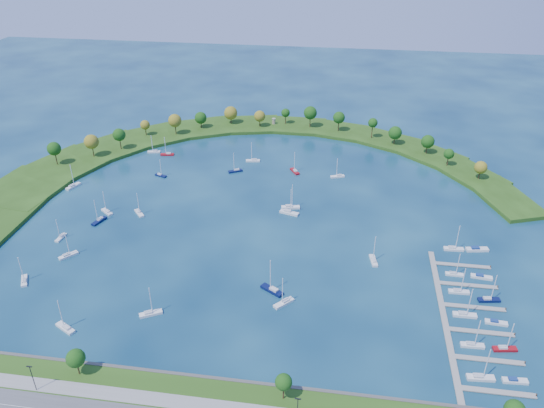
# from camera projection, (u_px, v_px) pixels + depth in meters

# --- Properties ---
(ground) EXTENTS (700.00, 700.00, 0.00)m
(ground) POSITION_uv_depth(u_px,v_px,m) (260.00, 216.00, 253.71)
(ground) COLOR #072542
(ground) RESTS_ON ground
(breakwater) EXTENTS (286.74, 247.64, 2.00)m
(breakwater) POSITION_uv_depth(u_px,v_px,m) (195.00, 165.00, 300.98)
(breakwater) COLOR #274712
(breakwater) RESTS_ON ground
(breakwater_trees) EXTENTS (241.09, 89.35, 14.33)m
(breakwater_trees) POSITION_uv_depth(u_px,v_px,m) (256.00, 127.00, 326.00)
(breakwater_trees) COLOR #382314
(breakwater_trees) RESTS_ON breakwater
(harbor_tower) EXTENTS (2.60, 2.60, 3.87)m
(harbor_tower) POSITION_uv_depth(u_px,v_px,m) (274.00, 121.00, 353.41)
(harbor_tower) COLOR gray
(harbor_tower) RESTS_ON breakwater
(dock_system) EXTENTS (24.28, 82.00, 1.60)m
(dock_system) POSITION_uv_depth(u_px,v_px,m) (464.00, 318.00, 190.27)
(dock_system) COLOR gray
(dock_system) RESTS_ON ground
(moored_boat_0) EXTENTS (5.68, 7.80, 11.36)m
(moored_boat_0) POSITION_uv_depth(u_px,v_px,m) (24.00, 280.00, 208.62)
(moored_boat_0) COLOR white
(moored_boat_0) RESTS_ON ground
(moored_boat_1) EXTENTS (9.41, 4.27, 13.35)m
(moored_boat_1) POSITION_uv_depth(u_px,v_px,m) (290.00, 207.00, 259.29)
(moored_boat_1) COLOR white
(moored_boat_1) RESTS_ON ground
(moored_boat_2) EXTENTS (7.52, 6.51, 11.49)m
(moored_boat_2) POSITION_uv_depth(u_px,v_px,m) (107.00, 211.00, 255.47)
(moored_boat_2) COLOR white
(moored_boat_2) RESTS_ON ground
(moored_boat_3) EXTENTS (8.66, 6.16, 12.56)m
(moored_boat_3) POSITION_uv_depth(u_px,v_px,m) (65.00, 327.00, 185.22)
(moored_boat_3) COLOR white
(moored_boat_3) RESTS_ON ground
(moored_boat_4) EXTENTS (8.03, 5.78, 11.68)m
(moored_boat_4) POSITION_uv_depth(u_px,v_px,m) (235.00, 170.00, 294.85)
(moored_boat_4) COLOR #0A123E
(moored_boat_4) RESTS_ON ground
(moored_boat_5) EXTENTS (7.98, 4.62, 11.33)m
(moored_boat_5) POSITION_uv_depth(u_px,v_px,m) (338.00, 176.00, 288.98)
(moored_boat_5) COLOR white
(moored_boat_5) RESTS_ON ground
(moored_boat_6) EXTENTS (7.61, 7.83, 12.55)m
(moored_boat_6) POSITION_uv_depth(u_px,v_px,m) (284.00, 302.00, 196.96)
(moored_boat_6) COLOR white
(moored_boat_6) RESTS_ON ground
(moored_boat_7) EXTENTS (7.21, 4.27, 10.24)m
(moored_boat_7) POSITION_uv_depth(u_px,v_px,m) (161.00, 175.00, 290.03)
(moored_boat_7) COLOR #0A123E
(moored_boat_7) RESTS_ON ground
(moored_boat_8) EXTENTS (8.46, 5.99, 12.26)m
(moored_boat_8) POSITION_uv_depth(u_px,v_px,m) (150.00, 313.00, 191.82)
(moored_boat_8) COLOR white
(moored_boat_8) RESTS_ON ground
(moored_boat_9) EXTENTS (9.74, 7.53, 14.38)m
(moored_boat_9) POSITION_uv_depth(u_px,v_px,m) (272.00, 290.00, 203.32)
(moored_boat_9) COLOR #0A123E
(moored_boat_9) RESTS_ON ground
(moored_boat_10) EXTENTS (8.18, 3.36, 11.67)m
(moored_boat_10) POSITION_uv_depth(u_px,v_px,m) (167.00, 154.00, 314.48)
(moored_boat_10) COLOR maroon
(moored_boat_10) RESTS_ON ground
(moored_boat_11) EXTENTS (7.84, 3.50, 11.14)m
(moored_boat_11) POSITION_uv_depth(u_px,v_px,m) (154.00, 151.00, 317.83)
(moored_boat_11) COLOR white
(moored_boat_11) RESTS_ON ground
(moored_boat_12) EXTENTS (3.75, 8.47, 12.04)m
(moored_boat_12) POSITION_uv_depth(u_px,v_px,m) (374.00, 260.00, 220.40)
(moored_boat_12) COLOR white
(moored_boat_12) RESTS_ON ground
(moored_boat_13) EXTENTS (6.96, 7.75, 12.00)m
(moored_boat_13) POSITION_uv_depth(u_px,v_px,m) (68.00, 255.00, 223.66)
(moored_boat_13) COLOR white
(moored_boat_13) RESTS_ON ground
(moored_boat_14) EXTENTS (2.51, 7.10, 10.24)m
(moored_boat_14) POSITION_uv_depth(u_px,v_px,m) (61.00, 237.00, 235.89)
(moored_boat_14) COLOR white
(moored_boat_14) RESTS_ON ground
(moored_boat_15) EXTENTS (5.49, 9.11, 12.96)m
(moored_boat_15) POSITION_uv_depth(u_px,v_px,m) (73.00, 186.00, 278.65)
(moored_boat_15) COLOR white
(moored_boat_15) RESTS_ON ground
(moored_boat_16) EXTENTS (9.75, 5.15, 13.80)m
(moored_boat_16) POSITION_uv_depth(u_px,v_px,m) (289.00, 212.00, 254.69)
(moored_boat_16) COLOR white
(moored_boat_16) RESTS_ON ground
(moored_boat_17) EXTENTS (4.93, 8.69, 12.32)m
(moored_boat_17) POSITION_uv_depth(u_px,v_px,m) (99.00, 220.00, 248.14)
(moored_boat_17) COLOR #0A123E
(moored_boat_17) RESTS_ON ground
(moored_boat_18) EXTENTS (6.28, 8.19, 12.07)m
(moored_boat_18) POSITION_uv_depth(u_px,v_px,m) (295.00, 171.00, 294.39)
(moored_boat_18) COLOR maroon
(moored_boat_18) RESTS_ON ground
(moored_boat_19) EXTENTS (8.43, 3.54, 12.01)m
(moored_boat_19) POSITION_uv_depth(u_px,v_px,m) (253.00, 160.00, 306.76)
(moored_boat_19) COLOR white
(moored_boat_19) RESTS_ON ground
(moored_boat_20) EXTENTS (6.91, 7.63, 11.85)m
(moored_boat_20) POSITION_uv_depth(u_px,v_px,m) (139.00, 212.00, 254.49)
(moored_boat_20) COLOR white
(moored_boat_20) RESTS_ON ground
(docked_boat_0) EXTENTS (8.84, 3.09, 12.76)m
(docked_boat_0) POSITION_uv_depth(u_px,v_px,m) (481.00, 377.00, 165.74)
(docked_boat_0) COLOR white
(docked_boat_0) RESTS_ON ground
(docked_boat_1) EXTENTS (7.95, 2.68, 1.60)m
(docked_boat_1) POSITION_uv_depth(u_px,v_px,m) (515.00, 381.00, 164.88)
(docked_boat_1) COLOR white
(docked_boat_1) RESTS_ON ground
(docked_boat_2) EXTENTS (7.96, 2.46, 11.61)m
(docked_boat_2) POSITION_uv_depth(u_px,v_px,m) (472.00, 344.00, 178.01)
(docked_boat_2) COLOR white
(docked_boat_2) RESTS_ON ground
(docked_boat_3) EXTENTS (8.22, 3.39, 11.73)m
(docked_boat_3) POSITION_uv_depth(u_px,v_px,m) (505.00, 348.00, 176.56)
(docked_boat_3) COLOR maroon
(docked_boat_3) RESTS_ON ground
(docked_boat_4) EXTENTS (8.51, 2.44, 12.49)m
(docked_boat_4) POSITION_uv_depth(u_px,v_px,m) (465.00, 314.00, 191.18)
(docked_boat_4) COLOR white
(docked_boat_4) RESTS_ON ground
(docked_boat_5) EXTENTS (7.89, 2.78, 1.58)m
(docked_boat_5) POSITION_uv_depth(u_px,v_px,m) (496.00, 322.00, 187.89)
(docked_boat_5) COLOR white
(docked_boat_5) RESTS_ON ground
(docked_boat_6) EXTENTS (7.95, 2.47, 11.58)m
(docked_boat_6) POSITION_uv_depth(u_px,v_px,m) (459.00, 291.00, 202.71)
(docked_boat_6) COLOR white
(docked_boat_6) RESTS_ON ground
(docked_boat_7) EXTENTS (8.52, 3.61, 12.13)m
(docked_boat_7) POSITION_uv_depth(u_px,v_px,m) (489.00, 299.00, 198.51)
(docked_boat_7) COLOR #0A123E
(docked_boat_7) RESTS_ON ground
(docked_boat_8) EXTENTS (7.23, 2.23, 10.54)m
(docked_boat_8) POSITION_uv_depth(u_px,v_px,m) (454.00, 274.00, 212.35)
(docked_boat_8) COLOR white
(docked_boat_8) RESTS_ON ground
(docked_boat_9) EXTENTS (8.51, 3.16, 1.70)m
(docked_boat_9) POSITION_uv_depth(u_px,v_px,m) (481.00, 277.00, 210.91)
(docked_boat_9) COLOR white
(docked_boat_9) RESTS_ON ground
(docked_boat_10) EXTENTS (8.57, 2.75, 12.45)m
(docked_boat_10) POSITION_uv_depth(u_px,v_px,m) (454.00, 248.00, 227.90)
(docked_boat_10) COLOR white
(docked_boat_10) RESTS_ON ground
(docked_boat_11) EXTENTS (9.91, 4.29, 1.96)m
(docked_boat_11) POSITION_uv_depth(u_px,v_px,m) (477.00, 249.00, 227.62)
(docked_boat_11) COLOR white
(docked_boat_11) RESTS_ON ground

